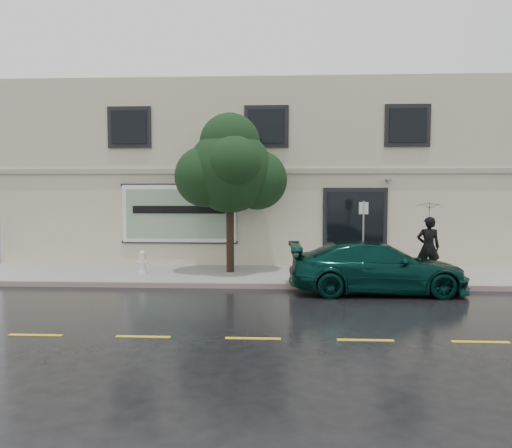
{
  "coord_description": "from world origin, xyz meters",
  "views": [
    {
      "loc": [
        0.56,
        -13.14,
        2.95
      ],
      "look_at": [
        -0.23,
        2.2,
        1.87
      ],
      "focal_mm": 35.0,
      "sensor_mm": 36.0,
      "label": 1
    }
  ],
  "objects_px": {
    "car": "(377,267)",
    "fire_hydrant": "(143,262)",
    "pedestrian": "(428,247)",
    "street_tree": "(230,171)"
  },
  "relations": [
    {
      "from": "pedestrian",
      "to": "street_tree",
      "type": "bearing_deg",
      "value": -1.78
    },
    {
      "from": "pedestrian",
      "to": "fire_hydrant",
      "type": "distance_m",
      "value": 9.24
    },
    {
      "from": "street_tree",
      "to": "fire_hydrant",
      "type": "xyz_separation_m",
      "value": [
        -2.86,
        -0.53,
        -3.02
      ]
    },
    {
      "from": "fire_hydrant",
      "to": "street_tree",
      "type": "bearing_deg",
      "value": 1.29
    },
    {
      "from": "car",
      "to": "fire_hydrant",
      "type": "relative_size",
      "value": 6.45
    },
    {
      "from": "pedestrian",
      "to": "street_tree",
      "type": "height_order",
      "value": "street_tree"
    },
    {
      "from": "pedestrian",
      "to": "fire_hydrant",
      "type": "relative_size",
      "value": 2.5
    },
    {
      "from": "car",
      "to": "fire_hydrant",
      "type": "distance_m",
      "value": 7.56
    },
    {
      "from": "car",
      "to": "pedestrian",
      "type": "bearing_deg",
      "value": -50.36
    },
    {
      "from": "car",
      "to": "pedestrian",
      "type": "xyz_separation_m",
      "value": [
        1.91,
        1.65,
        0.39
      ]
    }
  ]
}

